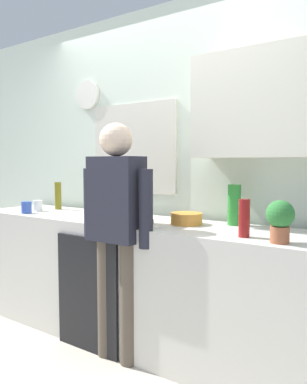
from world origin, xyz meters
TOP-DOWN VIEW (x-y plane):
  - ground_plane at (0.00, 0.00)m, footprint 8.00×8.00m
  - kitchen_counter at (0.00, 0.30)m, footprint 3.14×0.64m
  - dishwasher_panel at (-0.25, -0.03)m, footprint 0.56×0.02m
  - back_wall_assembly at (0.09, 0.70)m, footprint 4.74×0.42m
  - coffee_maker at (0.02, 0.18)m, footprint 0.20×0.20m
  - bottle_red_vinegar at (0.83, 0.15)m, footprint 0.06×0.06m
  - bottle_clear_soda at (0.61, 0.51)m, footprint 0.09×0.09m
  - bottle_olive_oil at (-1.08, 0.45)m, footprint 0.06×0.06m
  - bottle_amber_beer at (-0.26, 0.29)m, footprint 0.06×0.06m
  - cup_yellow_cup at (-0.41, 0.26)m, footprint 0.07×0.07m
  - cup_white_mug at (-1.12, 0.25)m, footprint 0.08×0.08m
  - cup_blue_mug at (-1.07, 0.10)m, footprint 0.08×0.08m
  - mixing_bowl at (0.33, 0.36)m, footprint 0.22×0.22m
  - potted_plant at (1.05, 0.10)m, footprint 0.15×0.15m
  - person_at_sink at (0.00, 0.00)m, footprint 0.57×0.22m

SIDE VIEW (x-z plane):
  - ground_plane at x=0.00m, z-range 0.00..0.00m
  - dishwasher_panel at x=-0.25m, z-range 0.00..0.82m
  - kitchen_counter at x=0.00m, z-range 0.00..0.91m
  - person_at_sink at x=0.00m, z-range 0.15..1.75m
  - mixing_bowl at x=0.33m, z-range 0.91..0.99m
  - cup_yellow_cup at x=-0.41m, z-range 0.91..1.00m
  - cup_white_mug at x=-1.12m, z-range 0.91..1.01m
  - cup_blue_mug at x=-1.07m, z-range 0.91..1.01m
  - bottle_red_vinegar at x=0.83m, z-range 0.91..1.13m
  - bottle_amber_beer at x=-0.26m, z-range 0.91..1.14m
  - bottle_olive_oil at x=-1.08m, z-range 0.91..1.16m
  - potted_plant at x=1.05m, z-range 0.93..1.16m
  - bottle_clear_soda at x=0.61m, z-range 0.91..1.19m
  - coffee_maker at x=0.02m, z-range 0.89..1.22m
  - back_wall_assembly at x=0.09m, z-range 0.06..2.66m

